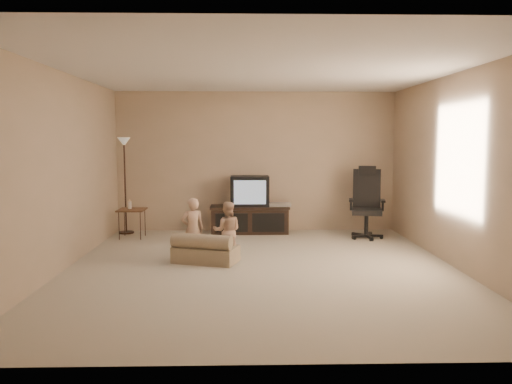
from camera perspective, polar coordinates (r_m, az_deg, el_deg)
floor at (r=6.47m, az=0.61°, el=-8.74°), size 5.50×5.50×0.00m
room_shell at (r=6.26m, az=0.62°, el=4.84°), size 5.50×5.50×5.50m
tv_stand at (r=8.83m, az=-0.68°, el=-1.98°), size 1.41×0.53×1.01m
office_chair at (r=8.58m, az=12.51°, el=-2.27°), size 0.66×0.68×1.21m
side_table at (r=8.62m, az=-14.02°, el=-2.00°), size 0.45×0.45×0.66m
floor_lamp at (r=8.99m, az=-14.80°, el=3.15°), size 0.26×0.26×1.69m
child_sofa at (r=6.76m, az=-5.88°, el=-6.67°), size 0.93×0.70×0.41m
toddler_left at (r=6.84m, az=-7.27°, el=-4.27°), size 0.37×0.32×0.86m
toddler_right at (r=6.86m, az=-3.32°, el=-4.46°), size 0.40×0.22×0.81m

